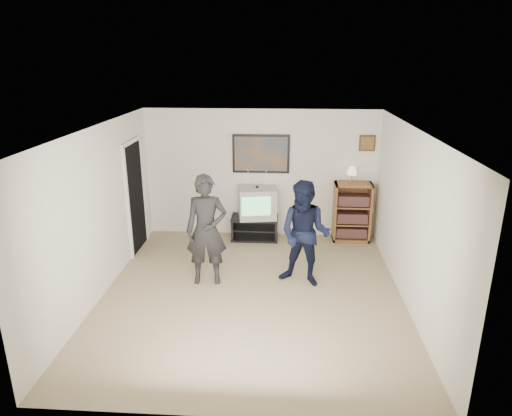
# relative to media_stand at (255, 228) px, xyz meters

# --- Properties ---
(room_shell) EXTENTS (4.51, 5.00, 2.51)m
(room_shell) POSITION_rel_media_stand_xyz_m (0.10, -1.88, 1.02)
(room_shell) COLOR #7E6F50
(room_shell) RESTS_ON ground
(media_stand) EXTENTS (0.90, 0.50, 0.45)m
(media_stand) POSITION_rel_media_stand_xyz_m (0.00, 0.00, 0.00)
(media_stand) COLOR black
(media_stand) RESTS_ON room_shell
(crt_television) EXTENTS (0.79, 0.70, 0.59)m
(crt_television) POSITION_rel_media_stand_xyz_m (0.05, 0.00, 0.52)
(crt_television) COLOR #A6A7A1
(crt_television) RESTS_ON media_stand
(bookshelf) EXTENTS (0.70, 0.40, 1.15)m
(bookshelf) POSITION_rel_media_stand_xyz_m (1.88, 0.05, 0.35)
(bookshelf) COLOR brown
(bookshelf) RESTS_ON room_shell
(table_lamp) EXTENTS (0.20, 0.20, 0.32)m
(table_lamp) POSITION_rel_media_stand_xyz_m (1.83, 0.07, 1.08)
(table_lamp) COLOR beige
(table_lamp) RESTS_ON bookshelf
(person_tall) EXTENTS (0.68, 0.48, 1.76)m
(person_tall) POSITION_rel_media_stand_xyz_m (-0.62, -1.86, 0.65)
(person_tall) COLOR black
(person_tall) RESTS_ON room_shell
(person_short) EXTENTS (0.98, 0.86, 1.67)m
(person_short) POSITION_rel_media_stand_xyz_m (0.89, -1.82, 0.61)
(person_short) COLOR black
(person_short) RESTS_ON room_shell
(controller_left) EXTENTS (0.04, 0.12, 0.03)m
(controller_left) POSITION_rel_media_stand_xyz_m (-0.62, -1.62, 0.95)
(controller_left) COLOR white
(controller_left) RESTS_ON person_tall
(controller_right) EXTENTS (0.07, 0.13, 0.04)m
(controller_right) POSITION_rel_media_stand_xyz_m (0.90, -1.61, 0.85)
(controller_right) COLOR white
(controller_right) RESTS_ON person_short
(poster) EXTENTS (1.10, 0.03, 0.75)m
(poster) POSITION_rel_media_stand_xyz_m (0.10, 0.25, 1.42)
(poster) COLOR black
(poster) RESTS_ON room_shell
(air_vent) EXTENTS (0.28, 0.02, 0.14)m
(air_vent) POSITION_rel_media_stand_xyz_m (-0.45, 0.25, 1.72)
(air_vent) COLOR white
(air_vent) RESTS_ON room_shell
(small_picture) EXTENTS (0.30, 0.03, 0.30)m
(small_picture) POSITION_rel_media_stand_xyz_m (2.10, 0.25, 1.65)
(small_picture) COLOR #4B2D18
(small_picture) RESTS_ON room_shell
(doorway) EXTENTS (0.03, 0.85, 2.00)m
(doorway) POSITION_rel_media_stand_xyz_m (-2.13, -0.63, 0.77)
(doorway) COLOR black
(doorway) RESTS_ON room_shell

